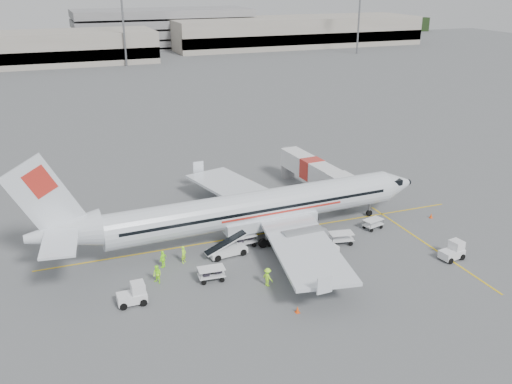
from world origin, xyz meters
TOP-DOWN VIEW (x-y plane):
  - ground at (0.00, 0.00)m, footprint 360.00×360.00m
  - stripe_lead at (0.00, 0.00)m, footprint 44.00×0.20m
  - stripe_cross at (14.00, -8.00)m, footprint 0.20×20.00m
  - terminal_east at (70.00, 145.00)m, footprint 90.00×26.00m
  - parking_garage at (25.00, 160.00)m, footprint 62.00×24.00m
  - treeline at (0.00, 175.00)m, footprint 300.00×3.00m
  - mast_center at (5.00, 118.00)m, footprint 3.20×1.20m
  - mast_east at (80.00, 118.00)m, footprint 3.20×1.20m
  - aircraft at (-0.90, -0.53)m, footprint 40.76×32.62m
  - jet_bridge at (9.79, 8.99)m, footprint 4.15×15.68m
  - belt_loader at (-4.86, -3.22)m, footprint 4.97×2.32m
  - tug_fore at (14.17, -11.33)m, footprint 2.42×1.62m
  - tug_mid at (3.33, -7.69)m, footprint 2.06×1.33m
  - tug_aft at (-14.58, -8.47)m, footprint 2.31×1.33m
  - cart_loaded_a at (-7.60, -7.14)m, footprint 2.36×1.50m
  - cart_loaded_b at (-2.76, -2.00)m, footprint 2.37×1.53m
  - cart_empty_a at (6.22, -4.88)m, footprint 2.48×1.72m
  - cart_empty_b at (11.01, -2.93)m, footprint 2.27×1.69m
  - cone_nose at (18.37, -2.79)m, footprint 0.34×0.34m
  - cone_port at (3.96, 13.97)m, footprint 0.41×0.41m
  - cone_stbd at (-2.81, -14.33)m, footprint 0.35×0.35m
  - crew_a at (-9.01, -3.16)m, footprint 0.70×0.71m
  - crew_b at (-12.01, -5.94)m, footprint 0.96×1.01m
  - crew_c at (-3.44, -9.71)m, footprint 0.98×1.21m
  - crew_d at (-10.95, -3.37)m, footprint 0.98×0.94m

SIDE VIEW (x-z plane):
  - ground at x=0.00m, z-range 0.00..0.00m
  - stripe_lead at x=0.00m, z-range 0.00..0.01m
  - stripe_cross at x=14.00m, z-range 0.00..0.01m
  - cone_nose at x=18.37m, z-range 0.00..0.56m
  - cone_stbd at x=-2.81m, z-range 0.00..0.57m
  - cone_port at x=3.96m, z-range 0.00..0.66m
  - cart_empty_b at x=11.01m, z-range 0.00..1.06m
  - cart_loaded_b at x=-2.76m, z-range 0.00..1.18m
  - cart_loaded_a at x=-7.60m, z-range 0.00..1.19m
  - cart_empty_a at x=6.22m, z-range 0.00..1.19m
  - tug_mid at x=3.33m, z-range 0.00..1.50m
  - crew_c at x=-3.44m, z-range 0.00..1.63m
  - crew_d at x=-10.95m, z-range 0.00..1.64m
  - crew_b at x=-12.01m, z-range 0.00..1.64m
  - crew_a at x=-9.01m, z-range 0.00..1.65m
  - tug_fore at x=14.17m, z-range 0.00..1.74m
  - tug_aft at x=-14.58m, z-range 0.00..1.78m
  - belt_loader at x=-4.86m, z-range 0.00..2.60m
  - jet_bridge at x=9.79m, z-range 0.00..4.07m
  - treeline at x=0.00m, z-range 0.00..6.00m
  - terminal_east at x=70.00m, z-range 0.00..10.00m
  - aircraft at x=-0.90m, z-range 0.00..10.87m
  - parking_garage at x=25.00m, z-range 0.00..14.00m
  - mast_center at x=5.00m, z-range 0.00..22.00m
  - mast_east at x=80.00m, z-range 0.00..22.00m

